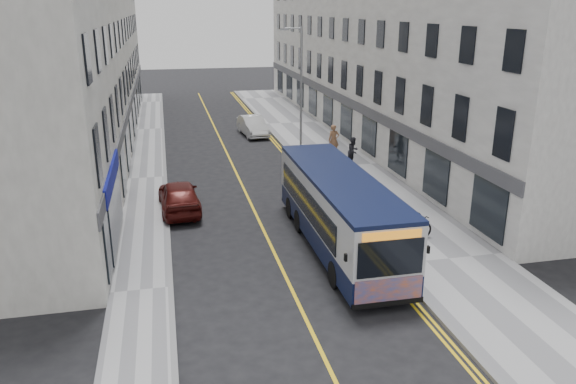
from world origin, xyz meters
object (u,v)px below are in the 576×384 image
streetlamp (300,90)px  bicycle (411,229)px  pedestrian_near (334,140)px  car_white (253,126)px  city_bus (339,209)px  pedestrian_far (353,151)px  car_maroon (179,196)px

streetlamp → bicycle: (1.37, -13.39, -3.74)m
streetlamp → pedestrian_near: (2.33, 0.45, -3.29)m
streetlamp → pedestrian_near: bearing=10.9°
pedestrian_near → car_white: pedestrian_near is taller
city_bus → bicycle: city_bus is taller
pedestrian_far → city_bus: bearing=-146.4°
streetlamp → city_bus: size_ratio=0.77×
streetlamp → car_maroon: 11.27m
car_maroon → pedestrian_far: bearing=-155.0°
bicycle → car_maroon: 10.69m
city_bus → bicycle: 3.17m
city_bus → pedestrian_far: (4.43, 11.18, -0.68)m
city_bus → pedestrian_far: bearing=68.4°
bicycle → pedestrian_near: bearing=-18.0°
streetlamp → pedestrian_far: streetlamp is taller
city_bus → bicycle: bearing=-4.6°
city_bus → car_maroon: (-5.94, 5.62, -0.89)m
bicycle → streetlamp: bearing=-8.2°
bicycle → car_white: 21.39m
bicycle → car_maroon: car_maroon is taller
city_bus → car_white: 20.95m
pedestrian_far → car_maroon: 11.77m
pedestrian_far → car_white: bearing=79.8°
pedestrian_near → car_white: 8.36m
streetlamp → car_maroon: size_ratio=1.82×
bicycle → car_white: size_ratio=0.47×
streetlamp → car_white: 8.77m
pedestrian_near → pedestrian_far: 2.46m
pedestrian_near → pedestrian_far: bearing=-73.5°
streetlamp → pedestrian_near: 4.06m
streetlamp → bicycle: size_ratio=3.99×
pedestrian_near → car_maroon: pedestrian_near is taller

